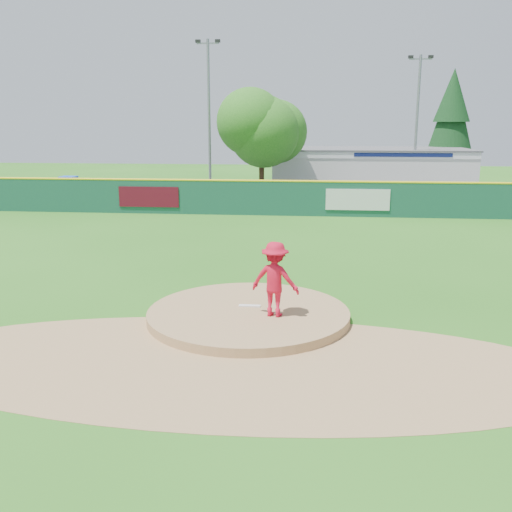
# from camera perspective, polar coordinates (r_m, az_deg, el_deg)

# --- Properties ---
(ground) EXTENTS (120.00, 120.00, 0.00)m
(ground) POSITION_cam_1_polar(r_m,az_deg,el_deg) (15.69, -0.76, -6.28)
(ground) COLOR #286B19
(ground) RESTS_ON ground
(pitchers_mound) EXTENTS (5.50, 5.50, 0.50)m
(pitchers_mound) POSITION_cam_1_polar(r_m,az_deg,el_deg) (15.69, -0.76, -6.28)
(pitchers_mound) COLOR #9E774C
(pitchers_mound) RESTS_ON ground
(pitching_rubber) EXTENTS (0.60, 0.15, 0.04)m
(pitching_rubber) POSITION_cam_1_polar(r_m,az_deg,el_deg) (15.88, -0.64, -5.01)
(pitching_rubber) COLOR white
(pitching_rubber) RESTS_ON pitchers_mound
(infield_dirt_arc) EXTENTS (15.40, 15.40, 0.01)m
(infield_dirt_arc) POSITION_cam_1_polar(r_m,az_deg,el_deg) (12.92, -2.33, -10.66)
(infield_dirt_arc) COLOR #9E774C
(infield_dirt_arc) RESTS_ON ground
(parking_lot) EXTENTS (44.00, 16.00, 0.02)m
(parking_lot) POSITION_cam_1_polar(r_m,az_deg,el_deg) (42.05, 3.54, 5.98)
(parking_lot) COLOR #38383A
(parking_lot) RESTS_ON ground
(pitcher) EXTENTS (1.43, 1.04, 1.99)m
(pitcher) POSITION_cam_1_polar(r_m,az_deg,el_deg) (14.90, 1.92, -2.33)
(pitcher) COLOR red
(pitcher) RESTS_ON pitchers_mound
(van) EXTENTS (4.68, 3.03, 1.20)m
(van) POSITION_cam_1_polar(r_m,az_deg,el_deg) (38.09, 13.65, 5.82)
(van) COLOR white
(van) RESTS_ON parking_lot
(pool_building_grp) EXTENTS (15.20, 8.20, 3.31)m
(pool_building_grp) POSITION_cam_1_polar(r_m,az_deg,el_deg) (47.02, 11.25, 8.53)
(pool_building_grp) COLOR silver
(pool_building_grp) RESTS_ON ground
(fence_banners) EXTENTS (15.76, 0.04, 1.20)m
(fence_banners) POSITION_cam_1_polar(r_m,az_deg,el_deg) (33.09, -0.48, 5.80)
(fence_banners) COLOR #590C1B
(fence_banners) RESTS_ON ground
(playground_slide) EXTENTS (1.05, 2.97, 1.64)m
(playground_slide) POSITION_cam_1_polar(r_m,az_deg,el_deg) (42.05, -18.25, 6.47)
(playground_slide) COLOR blue
(playground_slide) RESTS_ON ground
(outfield_fence) EXTENTS (40.00, 0.14, 2.07)m
(outfield_fence) POSITION_cam_1_polar(r_m,az_deg,el_deg) (33.00, 2.89, 5.92)
(outfield_fence) COLOR #164938
(outfield_fence) RESTS_ON ground
(deciduous_tree) EXTENTS (5.60, 5.60, 7.36)m
(deciduous_tree) POSITION_cam_1_polar(r_m,az_deg,el_deg) (39.88, 0.57, 12.16)
(deciduous_tree) COLOR #382314
(deciduous_tree) RESTS_ON ground
(conifer_tree) EXTENTS (4.40, 4.40, 9.50)m
(conifer_tree) POSITION_cam_1_polar(r_m,az_deg,el_deg) (51.93, 18.95, 12.78)
(conifer_tree) COLOR #382314
(conifer_tree) RESTS_ON ground
(light_pole_left) EXTENTS (1.75, 0.25, 11.00)m
(light_pole_left) POSITION_cam_1_polar(r_m,az_deg,el_deg) (42.41, -4.72, 14.20)
(light_pole_left) COLOR gray
(light_pole_left) RESTS_ON ground
(light_pole_right) EXTENTS (1.75, 0.25, 10.00)m
(light_pole_right) POSITION_cam_1_polar(r_m,az_deg,el_deg) (44.30, 15.79, 13.06)
(light_pole_right) COLOR gray
(light_pole_right) RESTS_ON ground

